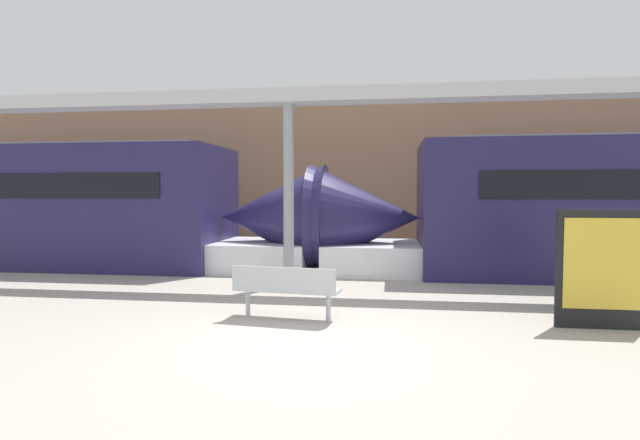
{
  "coord_description": "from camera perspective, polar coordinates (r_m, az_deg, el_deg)",
  "views": [
    {
      "loc": [
        1.03,
        -6.11,
        1.91
      ],
      "look_at": [
        -0.29,
        3.38,
        1.4
      ],
      "focal_mm": 28.0,
      "sensor_mm": 36.0,
      "label": 1
    }
  ],
  "objects": [
    {
      "name": "station_wall",
      "position": [
        16.48,
        4.35,
        5.09
      ],
      "size": [
        56.0,
        0.2,
        5.0
      ],
      "primitive_type": "cube",
      "color": "#937051",
      "rests_on": "ground_plane"
    },
    {
      "name": "canopy_beam",
      "position": [
        10.46,
        -3.66,
        13.85
      ],
      "size": [
        28.0,
        0.6,
        0.28
      ],
      "primitive_type": "cube",
      "color": "#B7B7BC",
      "rests_on": "support_column_near"
    },
    {
      "name": "train_right",
      "position": [
        15.46,
        -29.53,
        1.16
      ],
      "size": [
        15.48,
        2.93,
        3.2
      ],
      "color": "#231E4C",
      "rests_on": "ground_plane"
    },
    {
      "name": "poster_board",
      "position": [
        8.07,
        29.46,
        -4.88
      ],
      "size": [
        1.21,
        0.07,
        1.69
      ],
      "color": "black",
      "rests_on": "ground_plane"
    },
    {
      "name": "bench_near",
      "position": [
        7.58,
        -3.96,
        -7.62
      ],
      "size": [
        1.65,
        0.63,
        0.82
      ],
      "rotation": [
        0.0,
        0.0,
        -0.12
      ],
      "color": "#ADB2B7",
      "rests_on": "ground_plane"
    },
    {
      "name": "trash_bin",
      "position": [
        9.4,
        28.21,
        -6.22
      ],
      "size": [
        0.48,
        0.48,
        0.91
      ],
      "color": "#4C4F54",
      "rests_on": "ground_plane"
    },
    {
      "name": "ground_plane",
      "position": [
        6.49,
        -1.63,
        -14.08
      ],
      "size": [
        60.0,
        60.0,
        0.0
      ],
      "primitive_type": "plane",
      "color": "#A8A093"
    },
    {
      "name": "support_column_near",
      "position": [
        10.27,
        -3.62,
        2.79
      ],
      "size": [
        0.21,
        0.21,
        3.73
      ],
      "primitive_type": "cylinder",
      "color": "gray",
      "rests_on": "ground_plane"
    }
  ]
}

